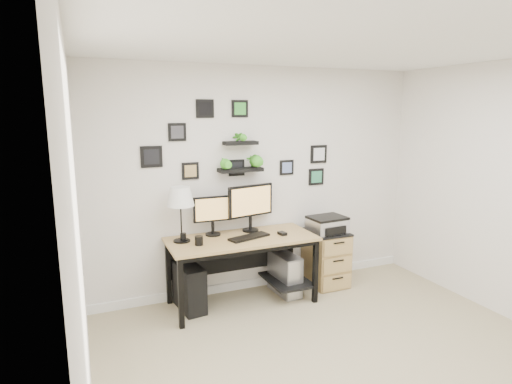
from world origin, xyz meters
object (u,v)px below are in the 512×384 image
pc_tower_grey (285,274)px  pc_tower_black (189,287)px  table_lamp (180,198)px  desk (244,247)px  monitor_left (213,213)px  mug (199,241)px  file_cabinet (326,258)px  printer (327,224)px  monitor_right (251,204)px

pc_tower_grey → pc_tower_black: bearing=178.0°
table_lamp → pc_tower_grey: table_lamp is taller
desk → monitor_left: 0.51m
mug → file_cabinet: mug is taller
table_lamp → mug: bearing=-54.3°
pc_tower_black → pc_tower_grey: size_ratio=1.00×
desk → mug: bearing=-168.7°
file_cabinet → printer: (-0.02, -0.04, 0.43)m
monitor_right → pc_tower_black: monitor_right is taller
monitor_left → file_cabinet: (1.39, -0.12, -0.67)m
desk → printer: 1.08m
monitor_right → table_lamp: size_ratio=0.98×
mug → monitor_left: bearing=49.8°
monitor_right → desk: bearing=-132.1°
table_lamp → desk: bearing=-7.0°
monitor_right → mug: 0.78m
monitor_left → pc_tower_black: bearing=-158.1°
monitor_left → printer: monitor_left is taller
table_lamp → printer: table_lamp is taller
printer → mug: bearing=-175.6°
pc_tower_black → pc_tower_grey: 1.13m
pc_tower_grey → file_cabinet: (0.58, 0.05, 0.10)m
desk → printer: printer is taller
monitor_right → pc_tower_grey: (0.36, -0.16, -0.83)m
desk → table_lamp: 0.89m
desk → table_lamp: (-0.67, 0.08, 0.59)m
desk → pc_tower_black: (-0.61, 0.05, -0.38)m
monitor_right → printer: 0.98m
mug → printer: bearing=4.4°
monitor_right → monitor_left: bearing=178.9°
monitor_left → pc_tower_grey: monitor_left is taller
desk → pc_tower_black: 0.72m
monitor_right → printer: (0.92, -0.15, -0.30)m
printer → pc_tower_black: bearing=179.1°
monitor_left → table_lamp: size_ratio=0.75×
monitor_left → mug: monitor_left is taller
monitor_left → file_cabinet: monitor_left is taller
file_cabinet → table_lamp: bearing=179.2°
desk → file_cabinet: bearing=3.0°
desk → pc_tower_grey: (0.51, 0.01, -0.39)m
desk → printer: (1.07, 0.02, 0.14)m
monitor_left → file_cabinet: bearing=-4.7°
mug → pc_tower_black: 0.58m
pc_tower_grey → printer: printer is taller
pc_tower_black → printer: (1.69, -0.03, 0.52)m
pc_tower_grey → printer: 0.77m
monitor_left → pc_tower_grey: bearing=-11.6°
printer → file_cabinet: bearing=58.7°
pc_tower_black → printer: size_ratio=1.10×
pc_tower_grey → file_cabinet: 0.59m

